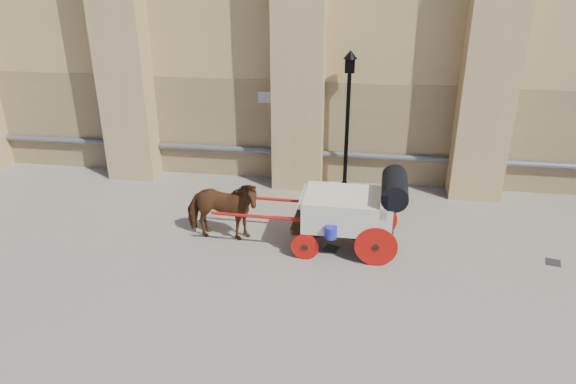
# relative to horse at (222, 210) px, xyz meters

# --- Properties ---
(ground) EXTENTS (90.00, 90.00, 0.00)m
(ground) POSITION_rel_horse_xyz_m (2.39, -0.12, -0.78)
(ground) COLOR slate
(ground) RESTS_ON ground
(horse) EXTENTS (1.88, 0.89, 1.57)m
(horse) POSITION_rel_horse_xyz_m (0.00, 0.00, 0.00)
(horse) COLOR #593115
(horse) RESTS_ON ground
(carriage) EXTENTS (4.45, 1.59, 1.94)m
(carriage) POSITION_rel_horse_xyz_m (3.14, -0.01, 0.26)
(carriage) COLOR black
(carriage) RESTS_ON ground
(street_lamp) EXTENTS (0.37, 0.37, 3.98)m
(street_lamp) POSITION_rel_horse_xyz_m (2.77, 3.43, 1.34)
(street_lamp) COLOR black
(street_lamp) RESTS_ON ground
(drain_grate_near) EXTENTS (0.40, 0.40, 0.01)m
(drain_grate_near) POSITION_rel_horse_xyz_m (2.65, -0.10, -0.78)
(drain_grate_near) COLOR black
(drain_grate_near) RESTS_ON ground
(drain_grate_far) EXTENTS (0.39, 0.39, 0.01)m
(drain_grate_far) POSITION_rel_horse_xyz_m (7.67, -0.00, -0.78)
(drain_grate_far) COLOR black
(drain_grate_far) RESTS_ON ground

